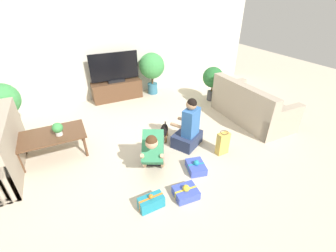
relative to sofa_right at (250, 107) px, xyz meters
name	(u,v)px	position (x,y,z in m)	size (l,w,h in m)	color
ground_plane	(148,147)	(-2.40, 0.00, -0.31)	(16.00, 16.00, 0.00)	beige
wall_back	(106,47)	(-2.40, 2.63, 0.99)	(8.40, 0.06, 2.60)	beige
sofa_right	(250,107)	(0.00, 0.00, 0.00)	(0.88, 1.75, 0.85)	tan
coffee_table	(51,137)	(-3.94, 0.48, 0.08)	(1.09, 0.64, 0.43)	brown
tv_console	(117,90)	(-2.32, 2.36, -0.07)	(1.26, 0.39, 0.48)	brown
tv	(115,69)	(-2.32, 2.36, 0.50)	(1.21, 0.20, 0.73)	black
potted_plant_corner_right	(213,79)	(-0.15, 1.22, 0.27)	(0.51, 0.51, 0.87)	#4C4C51
potted_plant_corner_left	(3,102)	(-4.66, 1.70, 0.34)	(0.62, 0.62, 1.01)	#336B84
potted_plant_back_right	(152,67)	(-1.35, 2.31, 0.43)	(0.67, 0.67, 1.11)	#336B84
person_kneeling	(154,149)	(-2.50, -0.52, 0.02)	(0.62, 0.82, 0.77)	#23232D
person_sitting	(189,129)	(-1.71, -0.27, 0.03)	(0.65, 0.62, 0.95)	#283351
dog	(164,131)	(-2.05, 0.06, -0.09)	(0.32, 0.46, 0.32)	black
gift_box_a	(186,192)	(-2.36, -1.31, -0.24)	(0.34, 0.30, 0.20)	#3D51BC
gift_box_b	(151,202)	(-2.86, -1.27, -0.22)	(0.34, 0.18, 0.23)	teal
gift_box_c	(196,167)	(-1.95, -0.92, -0.24)	(0.33, 0.39, 0.19)	#3D51BC
gift_bag_a	(223,143)	(-1.30, -0.74, -0.10)	(0.22, 0.14, 0.44)	#E5B74C
tabletop_plant	(58,129)	(-3.80, 0.40, 0.24)	(0.17, 0.17, 0.22)	beige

